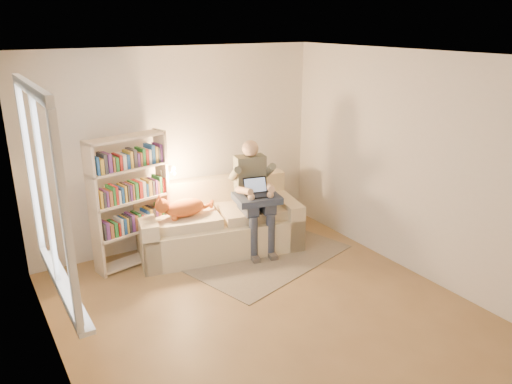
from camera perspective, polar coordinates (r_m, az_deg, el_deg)
floor at (r=5.33m, az=1.74°, el=-13.92°), size 4.50×4.50×0.00m
ceiling at (r=4.48m, az=2.08°, el=15.21°), size 4.00×4.50×0.02m
wall_left at (r=4.08m, az=-22.39°, el=-5.57°), size 0.02×4.50×2.60m
wall_right at (r=6.04m, az=17.97°, el=2.75°), size 0.02×4.50×2.60m
wall_back at (r=6.66m, az=-8.87°, el=4.94°), size 4.00×0.02×2.60m
wall_front at (r=3.30m, az=24.48°, el=-11.91°), size 4.00×0.02×2.60m
window at (r=4.24m, az=-22.30°, el=-3.52°), size 0.12×1.52×1.69m
sofa at (r=6.65m, az=-4.40°, el=-3.81°), size 2.23×1.35×0.89m
person at (r=6.45m, az=-0.29°, el=0.28°), size 0.50×0.68×1.45m
cat at (r=6.29m, az=-8.63°, el=-1.78°), size 0.78×0.37×0.28m
blanket at (r=6.36m, az=-0.00°, el=-0.72°), size 0.64×0.56×0.09m
laptop at (r=6.33m, az=-0.03°, el=0.15°), size 0.36×0.33×0.26m
bookshelf at (r=6.20m, az=-14.20°, el=-0.32°), size 1.12×0.44×1.64m
rug at (r=6.47m, az=1.54°, el=-7.50°), size 2.26×1.69×0.01m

